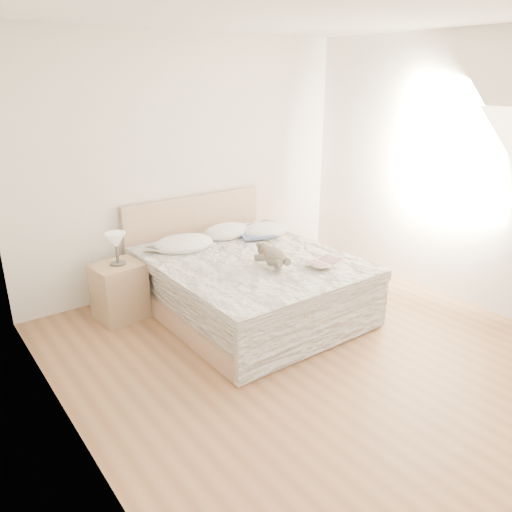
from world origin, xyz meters
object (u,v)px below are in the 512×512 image
object	(u,v)px
photo_book	(161,248)
childrens_book	(323,263)
teddy_bear	(274,263)
bed	(245,282)
nightstand	(119,291)
table_lamp	(116,242)

from	to	relation	value
photo_book	childrens_book	size ratio (longest dim) A/B	0.85
childrens_book	teddy_bear	xyz separation A→B (m)	(-0.40, 0.24, 0.02)
bed	nightstand	distance (m)	1.25
bed	childrens_book	xyz separation A→B (m)	(0.41, -0.68, 0.32)
childrens_book	teddy_bear	distance (m)	0.47
nightstand	table_lamp	bearing A→B (deg)	-21.63
bed	childrens_book	size ratio (longest dim) A/B	6.30
table_lamp	teddy_bear	size ratio (longest dim) A/B	0.91
table_lamp	teddy_bear	distance (m)	1.50
childrens_book	nightstand	bearing A→B (deg)	134.58
table_lamp	teddy_bear	bearing A→B (deg)	-43.65
childrens_book	teddy_bear	bearing A→B (deg)	144.22
teddy_bear	photo_book	bearing A→B (deg)	122.64
bed	nightstand	world-z (taller)	bed
bed	photo_book	xyz separation A→B (m)	(-0.62, 0.60, 0.32)
table_lamp	childrens_book	distance (m)	1.96
bed	childrens_book	bearing A→B (deg)	-59.21
nightstand	photo_book	xyz separation A→B (m)	(0.47, -0.00, 0.35)
photo_book	teddy_bear	bearing A→B (deg)	-80.81
table_lamp	childrens_book	xyz separation A→B (m)	(1.49, -1.27, -0.16)
bed	table_lamp	world-z (taller)	bed
nightstand	photo_book	size ratio (longest dim) A/B	1.94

